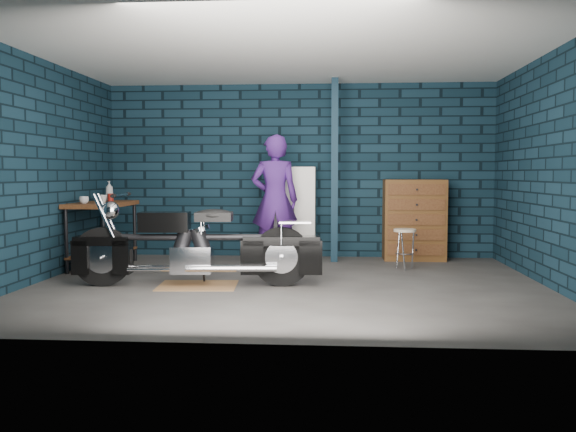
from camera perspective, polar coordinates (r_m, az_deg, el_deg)
name	(u,v)px	position (r m, az deg, el deg)	size (l,w,h in m)	color
ground	(287,285)	(7.20, -0.05, -6.47)	(6.00, 6.00, 0.00)	#514F4B
room_walls	(291,126)	(7.66, 0.26, 8.46)	(6.02, 5.01, 2.71)	black
support_post	(335,171)	(9.01, 4.38, 4.26)	(0.10, 0.10, 2.70)	#122B3B
workbench	(103,235)	(8.90, -16.93, -1.67)	(0.60, 1.40, 0.91)	brown
drip_mat	(198,285)	(7.22, -8.45, -6.45)	(0.90, 0.67, 0.01)	#946240
motorcycle	(197,240)	(7.14, -8.49, -2.21)	(2.46, 0.67, 1.08)	black
person	(275,200)	(8.76, -1.25, 1.53)	(0.68, 0.45, 1.86)	#4C217D
storage_bin	(104,258)	(8.91, -16.82, -3.81)	(0.40, 0.28, 0.25)	gray
locker	(294,213)	(9.33, 0.56, 0.28)	(0.66, 0.47, 1.41)	silver
tool_chest	(414,220)	(9.40, 11.72, -0.36)	(0.91, 0.51, 1.22)	brown
shop_stool	(405,249)	(8.46, 10.86, -3.07)	(0.30, 0.30, 0.55)	beige
cup_a	(84,200)	(8.50, -18.55, 1.43)	(0.12, 0.12, 0.10)	beige
cup_b	(103,199)	(8.71, -16.96, 1.55)	(0.11, 0.11, 0.11)	beige
mug_red	(111,197)	(9.12, -16.27, 1.69)	(0.08, 0.08, 0.11)	maroon
bottle	(109,191)	(9.23, -16.37, 2.27)	(0.11, 0.11, 0.29)	gray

